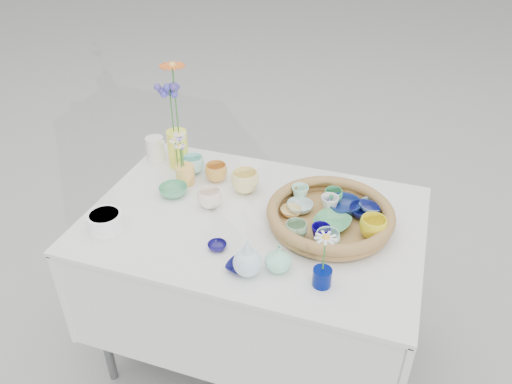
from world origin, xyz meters
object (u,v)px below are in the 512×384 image
(wicker_tray, at_px, (330,216))
(tall_vase_yellow, at_px, (178,149))
(display_table, at_px, (255,349))
(bud_vase_seafoam, at_px, (278,258))

(wicker_tray, xyz_separation_m, tall_vase_yellow, (-0.73, 0.22, 0.04))
(wicker_tray, bearing_deg, tall_vase_yellow, 163.39)
(wicker_tray, bearing_deg, display_table, -169.88)
(tall_vase_yellow, bearing_deg, bud_vase_seafoam, -39.89)
(bud_vase_seafoam, height_order, tall_vase_yellow, tall_vase_yellow)
(display_table, distance_m, tall_vase_yellow, 0.99)
(display_table, distance_m, bud_vase_seafoam, 0.87)
(wicker_tray, relative_size, bud_vase_seafoam, 4.96)
(wicker_tray, distance_m, tall_vase_yellow, 0.76)
(display_table, xyz_separation_m, tall_vase_yellow, (-0.45, 0.27, 0.85))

